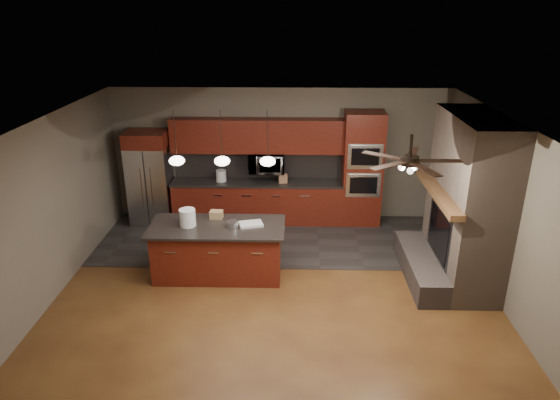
{
  "coord_description": "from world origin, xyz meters",
  "views": [
    {
      "loc": [
        0.25,
        -7.14,
        4.39
      ],
      "look_at": [
        0.06,
        0.6,
        1.32
      ],
      "focal_mm": 32.0,
      "sensor_mm": 36.0,
      "label": 1
    }
  ],
  "objects_px": {
    "microwave": "(267,163)",
    "counter_box": "(283,178)",
    "paint_can": "(233,224)",
    "oven_tower": "(362,169)",
    "cardboard_box": "(216,215)",
    "refrigerator": "(150,178)",
    "kitchen_island": "(218,250)",
    "paint_tray": "(251,224)",
    "counter_bucket": "(221,176)",
    "white_bucket": "(188,218)"
  },
  "relations": [
    {
      "from": "oven_tower",
      "to": "paint_can",
      "type": "bearing_deg",
      "value": -135.78
    },
    {
      "from": "cardboard_box",
      "to": "counter_box",
      "type": "xyz_separation_m",
      "value": [
        1.11,
        1.92,
        0.01
      ]
    },
    {
      "from": "oven_tower",
      "to": "paint_tray",
      "type": "xyz_separation_m",
      "value": [
        -2.13,
        -2.24,
        -0.25
      ]
    },
    {
      "from": "paint_tray",
      "to": "refrigerator",
      "type": "bearing_deg",
      "value": 121.68
    },
    {
      "from": "white_bucket",
      "to": "paint_can",
      "type": "distance_m",
      "value": 0.76
    },
    {
      "from": "paint_can",
      "to": "counter_box",
      "type": "height_order",
      "value": "counter_box"
    },
    {
      "from": "paint_can",
      "to": "paint_tray",
      "type": "distance_m",
      "value": 0.32
    },
    {
      "from": "microwave",
      "to": "paint_tray",
      "type": "distance_m",
      "value": 2.33
    },
    {
      "from": "oven_tower",
      "to": "paint_can",
      "type": "relative_size",
      "value": 12.97
    },
    {
      "from": "oven_tower",
      "to": "cardboard_box",
      "type": "relative_size",
      "value": 11.09
    },
    {
      "from": "paint_can",
      "to": "counter_box",
      "type": "bearing_deg",
      "value": 71.31
    },
    {
      "from": "kitchen_island",
      "to": "paint_can",
      "type": "xyz_separation_m",
      "value": [
        0.27,
        -0.07,
        0.52
      ]
    },
    {
      "from": "counter_bucket",
      "to": "paint_can",
      "type": "bearing_deg",
      "value": -77.85
    },
    {
      "from": "refrigerator",
      "to": "cardboard_box",
      "type": "xyz_separation_m",
      "value": [
        1.66,
        -1.89,
        0.0
      ]
    },
    {
      "from": "kitchen_island",
      "to": "cardboard_box",
      "type": "xyz_separation_m",
      "value": [
        -0.05,
        0.32,
        0.52
      ]
    },
    {
      "from": "kitchen_island",
      "to": "cardboard_box",
      "type": "bearing_deg",
      "value": 98.71
    },
    {
      "from": "microwave",
      "to": "counter_box",
      "type": "height_order",
      "value": "microwave"
    },
    {
      "from": "microwave",
      "to": "kitchen_island",
      "type": "relative_size",
      "value": 0.32
    },
    {
      "from": "oven_tower",
      "to": "kitchen_island",
      "type": "height_order",
      "value": "oven_tower"
    },
    {
      "from": "white_bucket",
      "to": "counter_box",
      "type": "xyz_separation_m",
      "value": [
        1.54,
        2.24,
        -0.07
      ]
    },
    {
      "from": "microwave",
      "to": "counter_bucket",
      "type": "xyz_separation_m",
      "value": [
        -0.96,
        -0.05,
        -0.28
      ]
    },
    {
      "from": "paint_tray",
      "to": "counter_box",
      "type": "height_order",
      "value": "counter_box"
    },
    {
      "from": "counter_bucket",
      "to": "counter_box",
      "type": "distance_m",
      "value": 1.29
    },
    {
      "from": "cardboard_box",
      "to": "counter_box",
      "type": "relative_size",
      "value": 1.11
    },
    {
      "from": "microwave",
      "to": "white_bucket",
      "type": "bearing_deg",
      "value": -117.16
    },
    {
      "from": "refrigerator",
      "to": "paint_tray",
      "type": "height_order",
      "value": "refrigerator"
    },
    {
      "from": "counter_box",
      "to": "oven_tower",
      "type": "bearing_deg",
      "value": -8.9
    },
    {
      "from": "kitchen_island",
      "to": "paint_can",
      "type": "distance_m",
      "value": 0.59
    },
    {
      "from": "microwave",
      "to": "white_bucket",
      "type": "distance_m",
      "value": 2.64
    },
    {
      "from": "refrigerator",
      "to": "kitchen_island",
      "type": "bearing_deg",
      "value": -52.29
    },
    {
      "from": "oven_tower",
      "to": "counter_bucket",
      "type": "relative_size",
      "value": 9.87
    },
    {
      "from": "microwave",
      "to": "paint_can",
      "type": "height_order",
      "value": "microwave"
    },
    {
      "from": "cardboard_box",
      "to": "paint_can",
      "type": "bearing_deg",
      "value": -46.35
    },
    {
      "from": "paint_tray",
      "to": "cardboard_box",
      "type": "xyz_separation_m",
      "value": [
        -0.62,
        0.27,
        0.05
      ]
    },
    {
      "from": "refrigerator",
      "to": "counter_box",
      "type": "bearing_deg",
      "value": 0.65
    },
    {
      "from": "counter_bucket",
      "to": "refrigerator",
      "type": "bearing_deg",
      "value": -176.84
    },
    {
      "from": "refrigerator",
      "to": "kitchen_island",
      "type": "xyz_separation_m",
      "value": [
        1.71,
        -2.21,
        -0.52
      ]
    },
    {
      "from": "counter_box",
      "to": "paint_tray",
      "type": "bearing_deg",
      "value": -112.96
    },
    {
      "from": "paint_tray",
      "to": "counter_bucket",
      "type": "bearing_deg",
      "value": 94.92
    },
    {
      "from": "kitchen_island",
      "to": "paint_tray",
      "type": "bearing_deg",
      "value": 4.18
    },
    {
      "from": "paint_can",
      "to": "refrigerator",
      "type": "bearing_deg",
      "value": 130.97
    },
    {
      "from": "microwave",
      "to": "counter_bucket",
      "type": "distance_m",
      "value": 1.0
    },
    {
      "from": "paint_can",
      "to": "counter_bucket",
      "type": "xyz_separation_m",
      "value": [
        -0.51,
        2.36,
        0.04
      ]
    },
    {
      "from": "counter_box",
      "to": "microwave",
      "type": "bearing_deg",
      "value": 153.06
    },
    {
      "from": "paint_tray",
      "to": "microwave",
      "type": "bearing_deg",
      "value": 71.46
    },
    {
      "from": "refrigerator",
      "to": "cardboard_box",
      "type": "bearing_deg",
      "value": -48.77
    },
    {
      "from": "oven_tower",
      "to": "paint_tray",
      "type": "relative_size",
      "value": 6.2
    },
    {
      "from": "microwave",
      "to": "white_bucket",
      "type": "height_order",
      "value": "microwave"
    },
    {
      "from": "microwave",
      "to": "paint_can",
      "type": "distance_m",
      "value": 2.48
    },
    {
      "from": "white_bucket",
      "to": "paint_can",
      "type": "bearing_deg",
      "value": -5.44
    }
  ]
}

